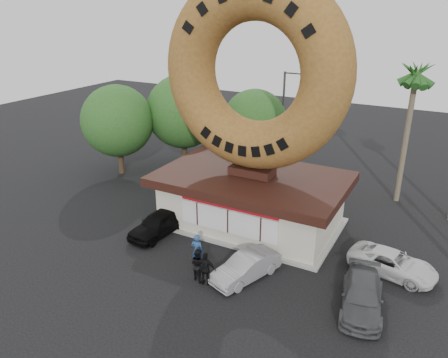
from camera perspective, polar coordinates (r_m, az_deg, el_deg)
ground at (r=23.06m, az=-2.97°, el=-11.93°), size 90.00×90.00×0.00m
donut_shop at (r=26.83m, az=3.59°, el=-2.48°), size 11.20×7.20×3.80m
giant_donut at (r=24.70m, az=4.03°, el=13.65°), size 10.99×2.80×10.99m
tree_west at (r=36.17m, az=-5.36°, el=8.76°), size 6.00×6.00×7.65m
tree_mid at (r=35.41m, az=4.01°, el=7.48°), size 5.20×5.20×6.63m
tree_far at (r=35.28m, az=-13.75°, el=7.37°), size 5.60×5.60×7.14m
palm_near at (r=30.69m, az=23.74°, el=11.86°), size 2.60×2.60×9.75m
street_lamp at (r=35.41m, az=7.89°, el=8.09°), size 2.11×0.20×8.00m
person_left at (r=22.93m, az=-3.52°, el=-9.36°), size 0.71×0.49×1.89m
person_center at (r=21.99m, az=-3.41°, el=-11.09°), size 1.01×0.88×1.74m
person_right at (r=21.63m, az=-2.42°, el=-11.66°), size 1.10×0.67×1.76m
car_black at (r=26.33m, az=-8.59°, el=-5.77°), size 2.06×4.26×1.40m
car_silver at (r=22.21m, az=2.91°, el=-11.42°), size 2.58×4.09×1.27m
car_grey at (r=21.20m, az=17.58°, el=-14.41°), size 2.54×4.63×1.27m
car_white at (r=24.11m, az=21.16°, el=-10.22°), size 4.66×2.78×1.21m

